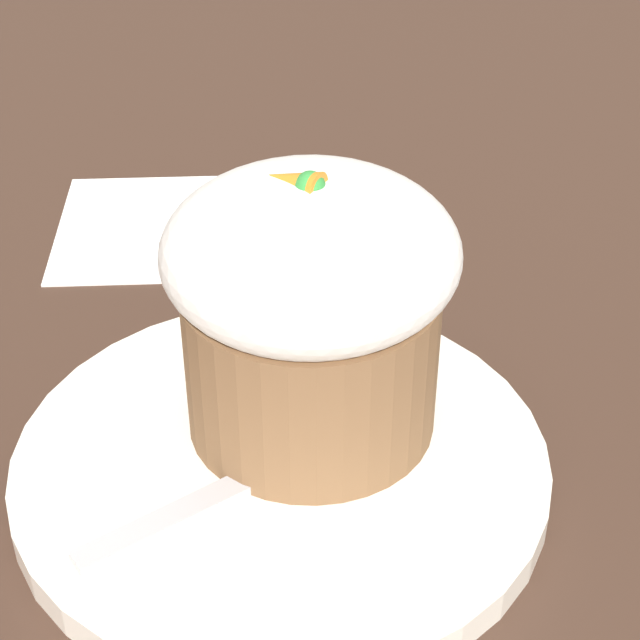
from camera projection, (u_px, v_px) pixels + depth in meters
The scene contains 5 objects.
ground_plane at pixel (281, 477), 0.41m from camera, with size 4.00×4.00×0.00m, color #3D281E.
dessert_plate at pixel (281, 464), 0.41m from camera, with size 0.20×0.20×0.01m.
carrot_cake at pixel (320, 306), 0.39m from camera, with size 0.11×0.11×0.11m.
spoon at pixel (302, 453), 0.40m from camera, with size 0.07×0.13×0.01m.
paper_napkin at pixel (181, 225), 0.57m from camera, with size 0.17×0.16×0.00m.
Camera 1 is at (-0.17, 0.25, 0.29)m, focal length 60.00 mm.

